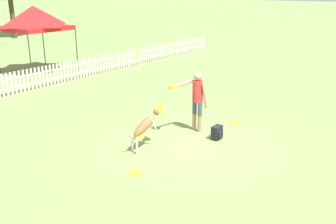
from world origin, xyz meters
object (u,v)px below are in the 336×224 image
(leaping_dog, at_px, (146,125))
(backpack_on_grass, at_px, (217,133))
(frisbee_near_handler, at_px, (235,122))
(handler_person, at_px, (196,95))
(frisbee_near_dog, at_px, (142,138))
(frisbee_midfield, at_px, (136,173))
(canopy_tent_secondary, at_px, (34,18))

(leaping_dog, xyz_separation_m, backpack_on_grass, (1.58, -1.09, -0.45))
(frisbee_near_handler, bearing_deg, handler_person, 155.91)
(frisbee_near_handler, bearing_deg, frisbee_near_dog, 150.91)
(frisbee_midfield, bearing_deg, canopy_tent_secondary, 63.94)
(frisbee_near_handler, xyz_separation_m, frisbee_midfield, (-4.17, 0.24, 0.00))
(frisbee_near_dog, relative_size, canopy_tent_secondary, 0.09)
(frisbee_near_dog, bearing_deg, canopy_tent_secondary, 69.36)
(handler_person, relative_size, frisbee_near_dog, 6.17)
(handler_person, relative_size, canopy_tent_secondary, 0.54)
(backpack_on_grass, bearing_deg, frisbee_near_handler, 7.89)
(handler_person, distance_m, backpack_on_grass, 1.17)
(canopy_tent_secondary, bearing_deg, frisbee_midfield, -116.06)
(frisbee_near_handler, bearing_deg, canopy_tent_secondary, 85.08)
(frisbee_near_dog, xyz_separation_m, frisbee_midfield, (-1.61, -1.18, 0.00))
(backpack_on_grass, xyz_separation_m, canopy_tent_secondary, (2.36, 10.82, 2.31))
(leaping_dog, bearing_deg, handler_person, 90.44)
(frisbee_midfield, bearing_deg, handler_person, 6.62)
(leaping_dog, height_order, canopy_tent_secondary, canopy_tent_secondary)
(handler_person, relative_size, frisbee_near_handler, 6.17)
(frisbee_near_handler, xyz_separation_m, frisbee_near_dog, (-2.55, 1.42, 0.00))
(frisbee_near_dog, bearing_deg, frisbee_midfield, -143.76)
(frisbee_near_handler, relative_size, canopy_tent_secondary, 0.09)
(handler_person, xyz_separation_m, leaping_dog, (-1.74, 0.32, -0.41))
(handler_person, relative_size, leaping_dog, 1.41)
(leaping_dog, relative_size, frisbee_near_dog, 4.38)
(leaping_dog, distance_m, backpack_on_grass, 1.97)
(handler_person, distance_m, frisbee_near_handler, 1.74)
(leaping_dog, relative_size, frisbee_near_handler, 4.38)
(frisbee_midfield, bearing_deg, frisbee_near_handler, -3.27)
(frisbee_near_dog, bearing_deg, backpack_on_grass, -55.55)
(backpack_on_grass, bearing_deg, canopy_tent_secondary, 77.72)
(frisbee_near_handler, xyz_separation_m, canopy_tent_secondary, (0.91, 10.62, 2.47))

